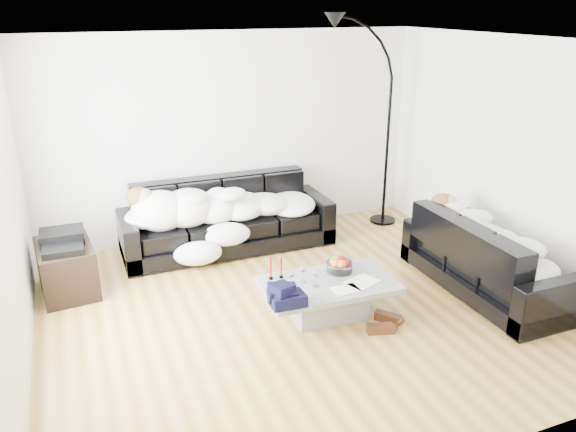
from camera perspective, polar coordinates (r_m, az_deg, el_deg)
name	(u,v)px	position (r m, az deg, el deg)	size (l,w,h in m)	color
ground	(299,308)	(5.77, 1.12, -9.37)	(5.00, 5.00, 0.00)	olive
wall_back	(231,136)	(7.29, -5.76, 8.05)	(5.00, 0.02, 2.60)	silver
wall_left	(4,223)	(4.89, -26.87, -0.68)	(0.02, 4.50, 2.60)	silver
wall_right	(511,160)	(6.59, 21.75, 5.28)	(0.02, 4.50, 2.60)	silver
ceiling	(301,41)	(4.99, 1.34, 17.34)	(5.00, 5.00, 0.00)	white
sofa_back	(227,216)	(7.01, -6.21, 0.00)	(2.59, 0.90, 0.85)	black
sofa_right	(487,255)	(6.32, 19.59, -3.79)	(1.97, 0.84, 0.80)	black
sleeper_back	(228,201)	(6.89, -6.16, 1.54)	(2.19, 0.76, 0.44)	white
sleeper_right	(490,236)	(6.24, 19.84, -1.88)	(1.69, 0.71, 0.41)	white
teal_cushion	(450,209)	(6.60, 16.14, 0.67)	(0.36, 0.30, 0.20)	#0C5944
coffee_table	(328,299)	(5.57, 4.08, -8.40)	(1.29, 0.75, 0.38)	#939699
fruit_bowl	(340,264)	(5.66, 5.26, -4.89)	(0.26, 0.26, 0.16)	white
wine_glass_a	(303,274)	(5.43, 1.52, -5.88)	(0.08, 0.08, 0.18)	white
wine_glass_b	(291,278)	(5.36, 0.34, -6.33)	(0.07, 0.07, 0.16)	white
wine_glass_c	(316,278)	(5.35, 2.87, -6.32)	(0.07, 0.07, 0.18)	white
candle_left	(271,269)	(5.47, -1.77, -5.36)	(0.04, 0.04, 0.23)	maroon
candle_right	(281,268)	(5.49, -0.70, -5.30)	(0.04, 0.04, 0.22)	maroon
newspaper_a	(362,282)	(5.50, 7.53, -6.63)	(0.31, 0.23, 0.01)	silver
newspaper_b	(346,289)	(5.35, 5.90, -7.40)	(0.25, 0.18, 0.01)	silver
navy_jacket	(285,289)	(5.00, -0.30, -7.39)	(0.33, 0.28, 0.17)	black
shoes	(384,323)	(5.52, 9.70, -10.66)	(0.42, 0.31, 0.10)	#472311
av_cabinet	(67,269)	(6.41, -21.55, -4.98)	(0.54, 0.79, 0.54)	black
stereo	(62,239)	(6.28, -21.95, -2.23)	(0.44, 0.34, 0.13)	black
floor_lamp	(388,136)	(7.71, 10.12, 8.00)	(0.89, 0.36, 2.46)	black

